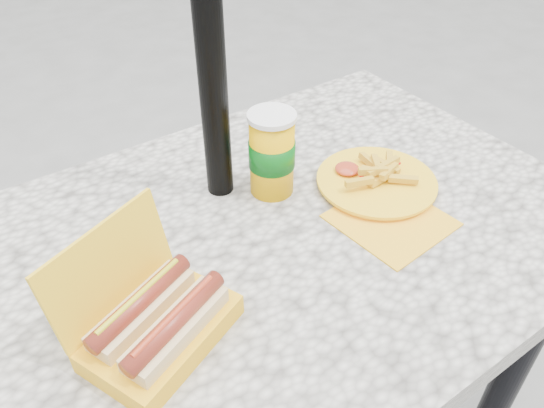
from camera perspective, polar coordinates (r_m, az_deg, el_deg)
picnic_table at (r=1.01m, az=-0.50°, el=-7.74°), size 1.20×0.80×0.75m
umbrella_pole at (r=0.88m, az=-7.01°, el=20.21°), size 0.05×0.05×2.20m
hotdog_box at (r=0.77m, az=-12.29°, el=-12.25°), size 0.25×0.23×0.17m
fries_plate at (r=1.05m, az=11.24°, el=2.24°), size 0.27×0.31×0.05m
soda_cup at (r=0.99m, az=-0.02°, el=5.45°), size 0.09×0.09×0.17m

